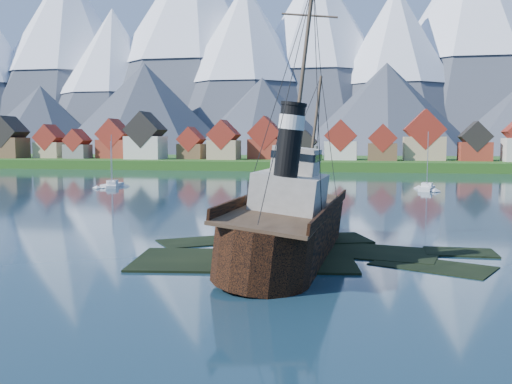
% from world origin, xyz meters
% --- Properties ---
extents(ground, '(1400.00, 1400.00, 0.00)m').
position_xyz_m(ground, '(0.00, 0.00, 0.00)').
color(ground, '#152D3D').
rests_on(ground, ground).
extents(shoal, '(31.71, 21.24, 1.14)m').
position_xyz_m(shoal, '(1.78, 2.15, -0.35)').
color(shoal, black).
rests_on(shoal, ground).
extents(shore_bank, '(600.00, 80.00, 3.20)m').
position_xyz_m(shore_bank, '(0.00, 170.00, 0.00)').
color(shore_bank, '#194814').
rests_on(shore_bank, ground).
extents(seawall, '(600.00, 2.50, 2.00)m').
position_xyz_m(seawall, '(0.00, 132.00, 0.00)').
color(seawall, '#3F3D38').
rests_on(seawall, ground).
extents(town, '(250.96, 16.69, 17.30)m').
position_xyz_m(town, '(-33.12, 152.18, 8.99)').
color(town, maroon).
rests_on(town, ground).
extents(mountains, '(965.00, 340.00, 205.00)m').
position_xyz_m(mountains, '(-0.79, 481.26, 89.34)').
color(mountains, '#2D333D').
rests_on(mountains, ground).
extents(tugboat_wreck, '(6.82, 29.37, 23.27)m').
position_xyz_m(tugboat_wreck, '(0.16, 1.71, 2.93)').
color(tugboat_wreck, black).
rests_on(tugboat_wreck, ground).
extents(sailboat_b, '(2.07, 7.97, 11.53)m').
position_xyz_m(sailboat_b, '(-46.36, 65.90, 0.27)').
color(sailboat_b, silver).
rests_on(sailboat_b, ground).
extents(sailboat_c, '(4.91, 7.99, 10.13)m').
position_xyz_m(sailboat_c, '(-45.68, 64.00, 0.23)').
color(sailboat_c, silver).
rests_on(sailboat_c, ground).
extents(sailboat_d, '(4.16, 9.13, 12.09)m').
position_xyz_m(sailboat_d, '(18.65, 69.83, 0.28)').
color(sailboat_d, silver).
rests_on(sailboat_d, ground).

